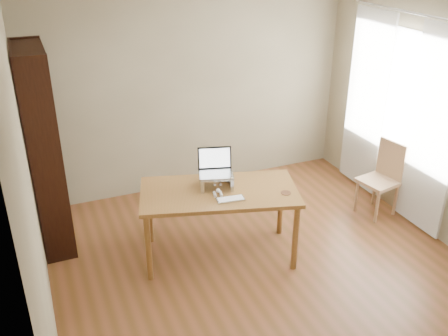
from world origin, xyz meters
TOP-DOWN VIEW (x-y plane):
  - room at (0.03, 0.01)m, footprint 4.04×4.54m
  - bookshelf at (-1.83, 1.55)m, footprint 0.30×0.90m
  - curtains at (1.92, 0.80)m, footprint 0.03×1.90m
  - desk at (-0.32, 0.61)m, footprint 1.69×1.15m
  - laptop_stand at (-0.32, 0.69)m, footprint 0.32×0.25m
  - laptop at (-0.32, 0.75)m, footprint 0.38×0.36m
  - keyboard at (-0.29, 0.39)m, footprint 0.27×0.14m
  - coaster at (0.26, 0.31)m, footprint 0.10×0.10m
  - cat at (-0.33, 0.72)m, footprint 0.23×0.47m
  - chair at (1.77, 0.68)m, footprint 0.45×0.45m

SIDE VIEW (x-z plane):
  - chair at x=1.77m, z-range 0.03..0.91m
  - desk at x=-0.32m, z-range 0.29..1.04m
  - coaster at x=0.26m, z-range 0.75..0.76m
  - keyboard at x=-0.29m, z-range 0.75..0.77m
  - cat at x=-0.33m, z-range 0.74..0.88m
  - laptop_stand at x=-0.32m, z-range 0.77..0.90m
  - laptop at x=-0.32m, z-range 0.82..1.06m
  - bookshelf at x=-1.83m, z-range 0.00..2.10m
  - curtains at x=1.92m, z-range 0.05..2.29m
  - room at x=0.03m, z-range -0.02..2.62m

